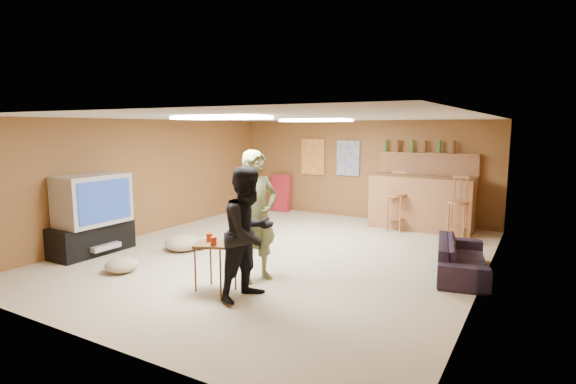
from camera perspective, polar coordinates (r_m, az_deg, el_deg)
The scene contains 32 objects.
ground at distance 7.38m, azimuth -0.78°, elevation -7.90°, with size 7.00×7.00×0.00m, color #B6A68B.
ceiling at distance 7.09m, azimuth -0.82°, elevation 9.44°, with size 6.00×7.00×0.02m, color silver.
wall_back at distance 10.30m, azimuth 9.24°, elevation 2.83°, with size 6.00×0.02×2.20m, color brown.
wall_front at distance 4.56m, azimuth -24.03°, elevation -4.52°, with size 6.00×0.02×2.20m, color brown.
wall_left at distance 9.05m, azimuth -17.35°, elevation 1.83°, with size 0.02×7.00×2.20m, color brown.
wall_right at distance 6.19m, azimuth 23.79°, elevation -1.30°, with size 0.02×7.00×2.20m, color brown.
tv_stand at distance 8.04m, azimuth -23.61°, elevation -5.41°, with size 0.55×1.30×0.50m, color black.
dvd_box at distance 7.89m, azimuth -22.61°, elevation -6.35°, with size 0.35×0.50×0.08m, color #B2B2B7.
tv_body at distance 7.86m, azimuth -23.58°, elevation -0.87°, with size 0.60×1.10×0.80m, color #B2B2B7.
tv_screen at distance 7.62m, azimuth -22.19°, elevation -1.07°, with size 0.02×0.95×0.65m, color navy.
bar_counter at distance 9.41m, azimuth 16.53°, elevation -1.29°, with size 2.00×0.60×1.10m, color brown.
bar_lip at distance 9.09m, azimuth 16.29°, elevation 1.90°, with size 2.10×0.12×0.05m, color #472D16.
bar_shelf at distance 9.74m, azimuth 17.38°, elevation 4.62°, with size 2.00×0.18×0.05m, color brown.
bar_backing at distance 9.78m, azimuth 17.33°, elevation 2.87°, with size 2.00×0.14×0.60m, color brown.
poster_left at distance 10.72m, azimuth 3.18°, elevation 4.47°, with size 0.60×0.03×0.85m, color #BF3F26.
poster_right at distance 10.35m, azimuth 7.64°, elevation 4.28°, with size 0.55×0.03×0.80m, color #334C99.
folding_chair_stack at distance 11.06m, azimuth -0.94°, elevation -0.09°, with size 0.50×0.14×0.90m, color #A91F2A.
ceiling_panel_front at distance 5.85m, azimuth -8.47°, elevation 9.31°, with size 1.20×0.60×0.04m, color white.
ceiling_panel_back at distance 8.14m, azimuth 3.57°, elevation 9.06°, with size 1.20×0.60×0.04m, color white.
person_olive at distance 5.97m, azimuth -4.00°, elevation -3.10°, with size 0.64×0.42×1.76m, color olive.
person_black at distance 5.38m, azimuth -4.98°, elevation -5.26°, with size 0.78×0.60×1.60m, color black.
sofa at distance 6.81m, azimuth 21.23°, elevation -7.76°, with size 1.64×0.64×0.48m, color black.
tray_table at distance 5.79m, azimuth -9.21°, elevation -9.37°, with size 0.47×0.38×0.62m, color #472D16.
cup_red_near at distance 5.78m, azimuth -9.94°, elevation -5.70°, with size 0.08×0.08×0.11m, color #BF330C.
cup_red_far at distance 5.58m, azimuth -9.43°, elevation -6.19°, with size 0.08×0.08×0.11m, color #BF330C.
cup_blue at distance 5.72m, azimuth -7.55°, elevation -5.81°, with size 0.08×0.08×0.10m, color #153E94.
bar_stool_left at distance 9.14m, azimuth 13.57°, elevation -1.03°, with size 0.39×0.39×1.23m, color brown, non-canonical shape.
bar_stool_right at distance 8.61m, azimuth 20.77°, elevation -1.87°, with size 0.39×0.39×1.24m, color brown, non-canonical shape.
cushion_near_tv at distance 7.77m, azimuth -13.23°, elevation -6.28°, with size 0.59×0.59×0.26m, color tan.
cushion_mid at distance 7.85m, azimuth -11.50°, elevation -6.29°, with size 0.46×0.46×0.21m, color tan.
cushion_far at distance 6.91m, azimuth -20.35°, elevation -8.67°, with size 0.46×0.46×0.21m, color tan.
bottle_row at distance 9.76m, azimuth 16.24°, elevation 5.58°, with size 1.48×0.08×0.26m, color #3F7233, non-canonical shape.
Camera 1 is at (3.63, -6.09, 2.05)m, focal length 28.00 mm.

